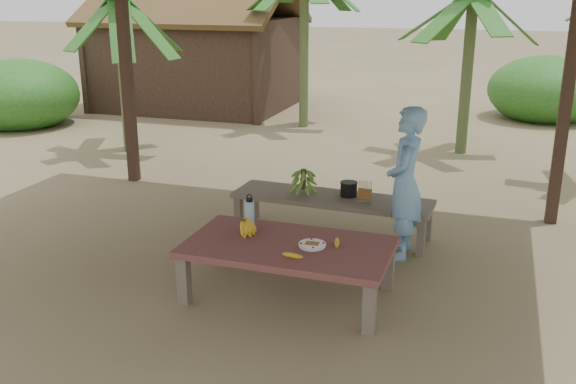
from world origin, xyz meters
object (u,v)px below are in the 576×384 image
(plate, at_px, (312,245))
(work_table, at_px, (288,251))
(bench, at_px, (332,201))
(woman, at_px, (405,183))
(cooking_pot, at_px, (349,189))
(ripe_banana_bunch, at_px, (242,225))
(water_flask, at_px, (250,213))

(plate, bearing_deg, work_table, 179.71)
(bench, xyz_separation_m, woman, (0.83, -0.33, 0.38))
(woman, bearing_deg, cooking_pot, -123.89)
(bench, height_order, ripe_banana_bunch, ripe_banana_bunch)
(bench, height_order, woman, woman)
(work_table, bearing_deg, plate, 0.16)
(work_table, height_order, water_flask, water_flask)
(work_table, distance_m, woman, 1.53)
(ripe_banana_bunch, distance_m, cooking_pot, 1.66)
(water_flask, bearing_deg, plate, -23.10)
(bench, relative_size, plate, 9.29)
(ripe_banana_bunch, bearing_deg, cooking_pot, 67.13)
(woman, bearing_deg, work_table, -36.23)
(cooking_pot, distance_m, woman, 0.81)
(plate, relative_size, water_flask, 0.74)
(work_table, distance_m, water_flask, 0.60)
(water_flask, distance_m, cooking_pot, 1.49)
(plate, bearing_deg, bench, 98.20)
(ripe_banana_bunch, relative_size, woman, 0.16)
(plate, distance_m, cooking_pot, 1.64)
(work_table, bearing_deg, cooking_pot, 84.85)
(work_table, distance_m, bench, 1.57)
(cooking_pot, bearing_deg, work_table, -95.61)
(bench, distance_m, water_flask, 1.38)
(woman, bearing_deg, bench, -114.05)
(cooking_pot, bearing_deg, bench, -155.87)
(bench, relative_size, woman, 1.43)
(work_table, bearing_deg, woman, 56.90)
(work_table, xyz_separation_m, cooking_pot, (0.16, 1.64, 0.09))
(work_table, height_order, plate, plate)
(water_flask, bearing_deg, woman, 35.97)
(ripe_banana_bunch, relative_size, cooking_pot, 1.37)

